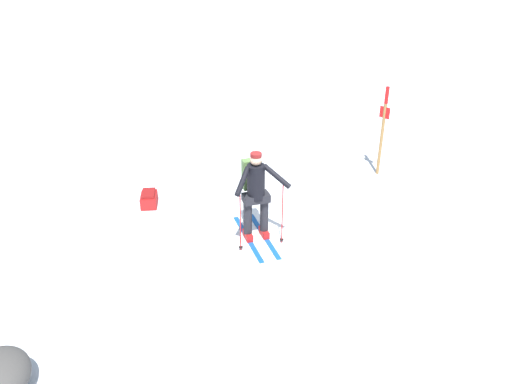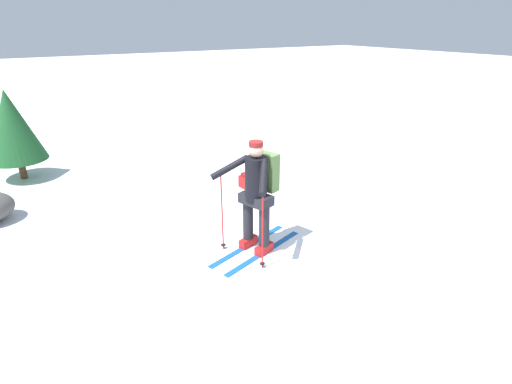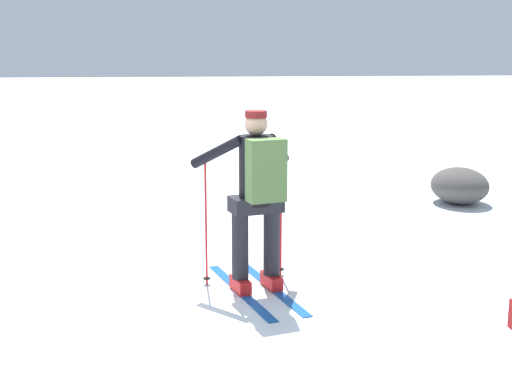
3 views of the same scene
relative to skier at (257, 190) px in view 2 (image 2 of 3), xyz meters
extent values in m
plane|color=white|center=(0.26, 0.76, -0.92)|extent=(80.00, 80.00, 0.00)
cube|color=#144C9E|center=(-0.02, 0.15, -0.92)|extent=(1.52, 0.53, 0.01)
cube|color=red|center=(-0.02, 0.15, -0.85)|extent=(0.32, 0.19, 0.12)
cylinder|color=black|center=(-0.02, 0.15, -0.46)|extent=(0.15, 0.15, 0.67)
cube|color=#144C9E|center=(0.07, -0.14, -0.92)|extent=(1.52, 0.53, 0.01)
cube|color=red|center=(0.07, -0.14, -0.85)|extent=(0.32, 0.19, 0.12)
cylinder|color=black|center=(0.07, -0.14, -0.46)|extent=(0.15, 0.15, 0.67)
cube|color=black|center=(0.03, 0.01, -0.12)|extent=(0.37, 0.51, 0.14)
cylinder|color=black|center=(0.03, 0.01, 0.18)|extent=(0.30, 0.30, 0.61)
sphere|color=tan|center=(0.03, 0.01, 0.59)|extent=(0.20, 0.20, 0.20)
cylinder|color=maroon|center=(0.03, 0.01, 0.67)|extent=(0.19, 0.19, 0.06)
cube|color=#4C6B38|center=(-0.20, -0.06, 0.22)|extent=(0.25, 0.36, 0.53)
cylinder|color=red|center=(0.21, 0.45, -0.33)|extent=(0.02, 0.02, 1.19)
cylinder|color=black|center=(0.21, 0.45, -0.86)|extent=(0.07, 0.07, 0.01)
cylinder|color=black|center=(0.14, 0.35, 0.33)|extent=(0.39, 0.49, 0.33)
cylinder|color=red|center=(0.42, -0.26, -0.33)|extent=(0.02, 0.02, 1.19)
cylinder|color=black|center=(0.42, -0.26, -0.86)|extent=(0.07, 0.07, 0.01)
cylinder|color=black|center=(0.30, -0.22, 0.33)|extent=(0.54, 0.28, 0.33)
cube|color=maroon|center=(-1.21, -2.07, -0.81)|extent=(0.48, 0.34, 0.24)
cube|color=maroon|center=(-1.21, -2.07, -0.66)|extent=(0.40, 0.27, 0.06)
cylinder|color=#4C331E|center=(2.62, -5.06, -0.72)|extent=(0.14, 0.14, 0.41)
cone|color=#194C23|center=(2.62, -5.06, 0.21)|extent=(1.11, 1.11, 1.45)
camera|label=1|loc=(7.51, -0.22, 3.90)|focal=35.00mm
camera|label=2|loc=(2.74, 4.24, 2.14)|focal=28.00mm
camera|label=3|loc=(-6.08, 0.53, 1.28)|focal=50.00mm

